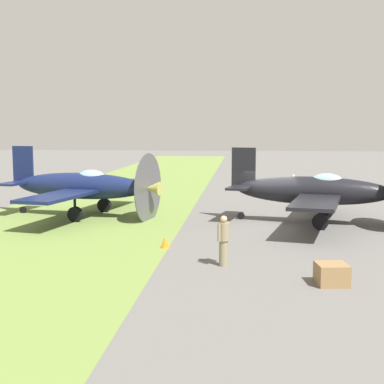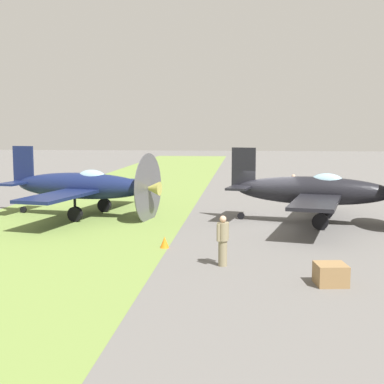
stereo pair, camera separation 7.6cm
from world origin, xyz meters
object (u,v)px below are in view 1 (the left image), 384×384
at_px(runway_marker_cone, 165,242).
at_px(airplane_wingman, 83,186).
at_px(airplane_lead, 316,191).
at_px(ground_crew_mechanic, 224,240).
at_px(supply_crate, 332,274).
at_px(ground_crew_chief, 293,187).

bearing_deg(runway_marker_cone, airplane_wingman, -142.64).
distance_m(airplane_lead, ground_crew_mechanic, 9.54).
bearing_deg(supply_crate, ground_crew_chief, 178.50).
relative_size(supply_crate, runway_marker_cone, 2.05).
xyz_separation_m(airplane_lead, supply_crate, (10.42, -0.88, -1.29)).
height_order(ground_crew_chief, runway_marker_cone, ground_crew_chief).
distance_m(airplane_wingman, runway_marker_cone, 8.92).
distance_m(airplane_lead, airplane_wingman, 11.95).
height_order(airplane_wingman, supply_crate, airplane_wingman).
xyz_separation_m(ground_crew_chief, supply_crate, (18.11, -0.47, -0.59)).
height_order(airplane_lead, supply_crate, airplane_lead).
distance_m(ground_crew_chief, supply_crate, 18.13).
bearing_deg(airplane_lead, runway_marker_cone, -34.48).
bearing_deg(ground_crew_chief, supply_crate, 101.38).
height_order(ground_crew_chief, supply_crate, ground_crew_chief).
relative_size(airplane_lead, supply_crate, 12.02).
bearing_deg(supply_crate, ground_crew_mechanic, -119.56).
bearing_deg(ground_crew_mechanic, supply_crate, 94.21).
bearing_deg(runway_marker_cone, airplane_lead, 132.54).
height_order(airplane_wingman, ground_crew_mechanic, airplane_wingman).
bearing_deg(airplane_lead, ground_crew_chief, -164.00).
distance_m(ground_crew_chief, ground_crew_mechanic, 16.67).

